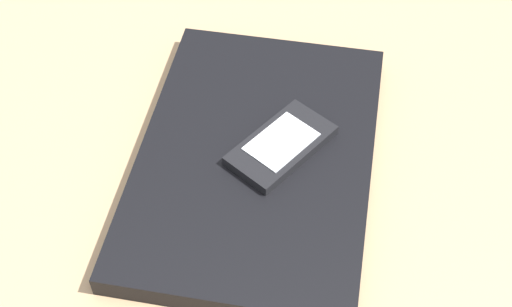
% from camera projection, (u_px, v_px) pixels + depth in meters
% --- Properties ---
extents(desk_surface, '(1.20, 0.80, 0.03)m').
position_uv_depth(desk_surface, '(211.00, 167.00, 0.78)').
color(desk_surface, tan).
rests_on(desk_surface, ground).
extents(laptop_closed, '(0.36, 0.25, 0.02)m').
position_uv_depth(laptop_closed, '(256.00, 159.00, 0.76)').
color(laptop_closed, black).
rests_on(laptop_closed, desk_surface).
extents(cell_phone_on_laptop, '(0.13, 0.11, 0.01)m').
position_uv_depth(cell_phone_on_laptop, '(281.00, 145.00, 0.74)').
color(cell_phone_on_laptop, black).
rests_on(cell_phone_on_laptop, laptop_closed).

